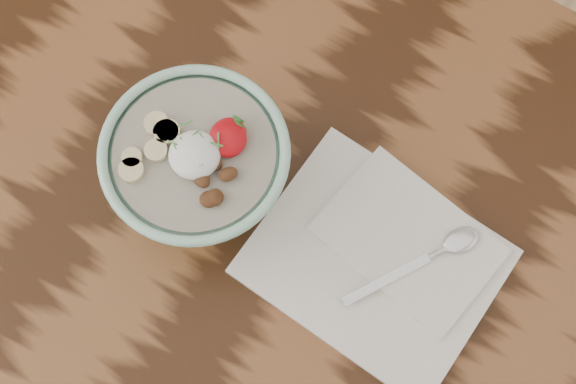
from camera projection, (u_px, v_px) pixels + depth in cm
name	position (u px, v px, depth cm)	size (l,w,h in cm)	color
table	(260.00, 267.00, 96.53)	(160.00, 90.00, 75.00)	#311A0C
breakfast_bowl	(198.00, 166.00, 83.63)	(19.39, 19.39, 12.88)	#9FD6BC
napkin	(382.00, 257.00, 86.71)	(26.31, 22.45, 1.55)	white
spoon	(442.00, 250.00, 85.66)	(9.98, 15.20, 0.87)	silver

